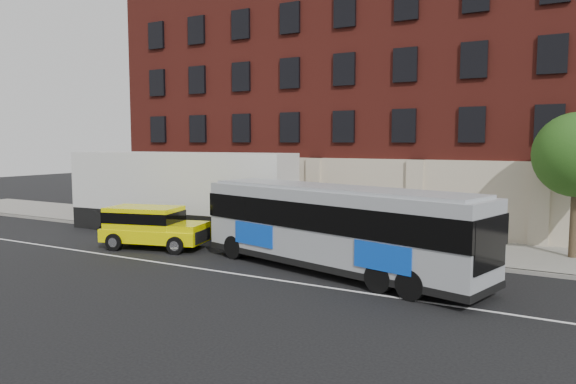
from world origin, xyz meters
The scene contains 9 objects.
ground centered at (0.00, 0.00, 0.00)m, with size 120.00×120.00×0.00m, color black.
sidewalk centered at (0.00, 9.00, 0.07)m, with size 60.00×6.00×0.15m, color gray.
kerb centered at (0.00, 6.00, 0.07)m, with size 60.00×0.25×0.15m, color gray.
lane_line centered at (0.00, 0.50, 0.01)m, with size 60.00×0.12×0.01m, color white.
building centered at (-0.01, 16.92, 7.58)m, with size 30.00×12.10×15.00m.
sign_pole centered at (-8.50, 6.15, 1.45)m, with size 0.30×0.20×2.50m.
city_bus centered at (5.45, 2.59, 1.86)m, with size 12.59×5.68×3.38m.
yellow_suv centered at (-4.24, 2.64, 1.14)m, with size 5.36×3.19×1.99m.
shipping_container centered at (-6.02, 6.85, 2.22)m, with size 13.66×3.83×4.49m.
Camera 1 is at (13.79, -15.98, 5.09)m, focal length 32.98 mm.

